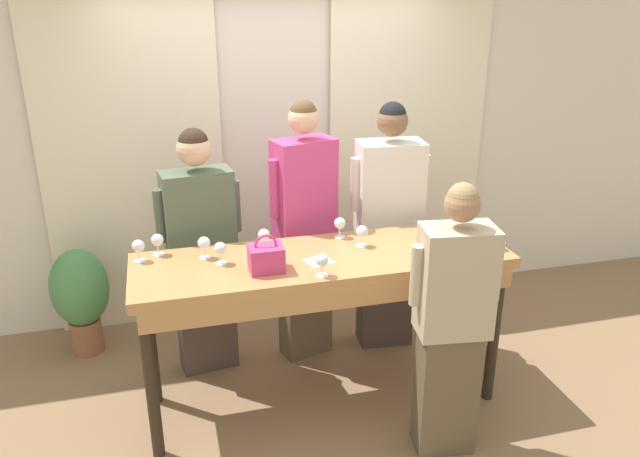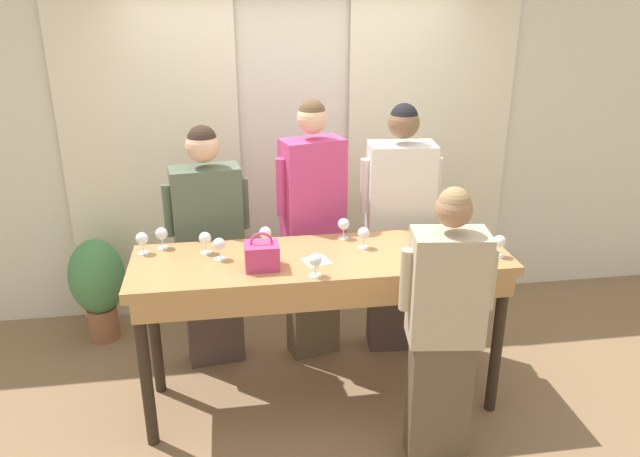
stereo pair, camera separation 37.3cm
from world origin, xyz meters
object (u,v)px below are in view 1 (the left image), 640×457
object	(u,v)px
wine_glass_front_right	(428,242)
potted_plant	(80,294)
wine_glass_front_left	(264,236)
guest_cream_sweater	(388,228)
wine_glass_front_mid	(322,261)
wine_glass_center_mid	(495,235)
host_pouring	(452,323)
handbag	(266,258)
guest_pink_top	(305,231)
wine_glass_back_right	(138,247)
wine_glass_near_host	(204,244)
wine_glass_back_left	(340,224)
wine_glass_center_left	(220,249)
guest_olive_jacket	(201,251)
wine_glass_by_bottle	(449,243)
tasting_bar	(324,275)
wine_glass_center_right	(362,232)
wine_bottle	(456,228)
wine_glass_back_mid	(157,241)

from	to	relation	value
wine_glass_front_right	potted_plant	xyz separation A→B (m)	(-2.13, 1.18, -0.65)
wine_glass_front_left	guest_cream_sweater	distance (m)	1.06
wine_glass_front_mid	wine_glass_front_left	bearing A→B (deg)	118.65
wine_glass_center_mid	host_pouring	distance (m)	0.71
handbag	guest_pink_top	distance (m)	0.82
wine_glass_center_mid	wine_glass_front_left	bearing A→B (deg)	165.62
wine_glass_back_right	wine_glass_near_host	distance (m)	0.38
handbag	wine_glass_front_mid	distance (m)	0.32
wine_glass_back_right	host_pouring	size ratio (longest dim) A/B	0.08
wine_glass_front_left	wine_glass_back_left	size ratio (longest dim) A/B	1.00
wine_glass_center_left	guest_olive_jacket	bearing A→B (deg)	98.05
wine_glass_by_bottle	host_pouring	size ratio (longest dim) A/B	0.08
tasting_bar	wine_glass_center_right	size ratio (longest dim) A/B	16.85
wine_bottle	handbag	xyz separation A→B (m)	(-1.20, -0.05, -0.04)
wine_glass_front_left	wine_glass_back_left	bearing A→B (deg)	8.03
wine_glass_back_mid	wine_glass_front_left	bearing A→B (deg)	-7.56
guest_pink_top	wine_glass_front_mid	bearing A→B (deg)	-97.03
wine_glass_back_right	wine_glass_by_bottle	bearing A→B (deg)	-13.06
wine_glass_front_left	host_pouring	xyz separation A→B (m)	(0.89, -0.79, -0.30)
wine_glass_back_mid	guest_cream_sweater	xyz separation A→B (m)	(1.59, 0.32, -0.20)
wine_glass_center_right	wine_glass_by_bottle	world-z (taller)	same
handbag	host_pouring	world-z (taller)	host_pouring
host_pouring	guest_cream_sweater	bearing A→B (deg)	86.39
wine_bottle	guest_olive_jacket	bearing A→B (deg)	156.78
wine_glass_by_bottle	wine_glass_back_left	bearing A→B (deg)	138.98
wine_glass_back_mid	guest_pink_top	xyz separation A→B (m)	(0.98, 0.32, -0.16)
handbag	wine_glass_by_bottle	distance (m)	1.08
guest_cream_sweater	guest_pink_top	bearing A→B (deg)	180.00
wine_glass_back_mid	guest_cream_sweater	size ratio (longest dim) A/B	0.07
guest_olive_jacket	tasting_bar	bearing A→B (deg)	-42.02
wine_glass_near_host	potted_plant	size ratio (longest dim) A/B	0.17
wine_glass_by_bottle	potted_plant	bearing A→B (deg)	151.51
tasting_bar	host_pouring	bearing A→B (deg)	-45.99
wine_glass_by_bottle	guest_pink_top	xyz separation A→B (m)	(-0.69, 0.80, -0.16)
handbag	wine_glass_back_mid	distance (m)	0.70
wine_glass_back_left	guest_cream_sweater	size ratio (longest dim) A/B	0.07
wine_glass_front_right	wine_glass_back_left	distance (m)	0.60
wine_glass_by_bottle	wine_glass_front_right	bearing A→B (deg)	160.86
handbag	wine_glass_back_left	size ratio (longest dim) A/B	1.64
wine_glass_center_right	wine_glass_back_right	size ratio (longest dim) A/B	1.00
wine_glass_center_left	wine_glass_front_right	bearing A→B (deg)	-10.13
handbag	wine_glass_front_mid	world-z (taller)	handbag
wine_bottle	wine_glass_by_bottle	bearing A→B (deg)	-128.06
wine_glass_back_left	guest_pink_top	distance (m)	0.40
wine_glass_front_right	guest_pink_top	distance (m)	0.97
wine_glass_center_left	guest_pink_top	bearing A→B (deg)	40.97
guest_olive_jacket	potted_plant	xyz separation A→B (m)	(-0.85, 0.42, -0.41)
wine_glass_center_mid	tasting_bar	bearing A→B (deg)	172.07
wine_glass_center_left	wine_glass_back_right	size ratio (longest dim) A/B	1.00
wine_glass_front_left	handbag	bearing A→B (deg)	-97.81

